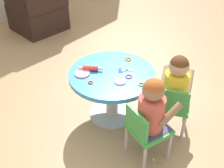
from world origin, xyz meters
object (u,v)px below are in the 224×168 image
(armchair_dark, at_px, (39,11))
(rolling_pin, at_px, (91,68))
(child_chair_right, at_px, (172,105))
(child_chair_left, at_px, (146,130))
(craft_scissors, at_px, (123,70))
(craft_table, at_px, (112,85))
(seated_child_right, at_px, (176,82))
(seated_child_left, at_px, (152,107))

(armchair_dark, distance_m, rolling_pin, 2.19)
(rolling_pin, bearing_deg, child_chair_right, -68.61)
(child_chair_left, xyz_separation_m, craft_scissors, (0.31, 0.48, 0.21))
(craft_table, bearing_deg, seated_child_right, -67.19)
(child_chair_right, xyz_separation_m, armchair_dark, (0.64, 2.70, 0.00))
(craft_table, distance_m, rolling_pin, 0.26)
(craft_scissors, bearing_deg, seated_child_left, -119.35)
(craft_table, xyz_separation_m, seated_child_left, (-0.18, -0.55, 0.15))
(child_chair_right, relative_size, armchair_dark, 0.63)
(craft_table, height_order, child_chair_left, child_chair_left)
(craft_table, bearing_deg, armchair_dark, 68.88)
(child_chair_left, xyz_separation_m, child_chair_right, (0.41, -0.01, 0.00))
(child_chair_left, distance_m, armchair_dark, 2.88)
(child_chair_left, height_order, seated_child_left, seated_child_left)
(child_chair_right, bearing_deg, seated_child_left, -179.99)
(seated_child_right, distance_m, craft_scissors, 0.49)
(child_chair_left, distance_m, craft_scissors, 0.61)
(rolling_pin, bearing_deg, seated_child_right, -65.68)
(rolling_pin, bearing_deg, armchair_dark, 64.82)
(seated_child_left, xyz_separation_m, rolling_pin, (0.09, 0.73, 0.01))
(child_chair_left, relative_size, armchair_dark, 0.63)
(child_chair_left, relative_size, craft_scissors, 4.06)
(child_chair_right, distance_m, craft_scissors, 0.54)
(rolling_pin, height_order, craft_scissors, rolling_pin)
(child_chair_right, xyz_separation_m, craft_scissors, (-0.10, 0.49, 0.21))
(child_chair_left, xyz_separation_m, armchair_dark, (1.05, 2.68, 0.00))
(child_chair_right, relative_size, craft_scissors, 4.06)
(craft_scissors, bearing_deg, seated_child_right, -74.24)
(seated_child_left, bearing_deg, craft_scissors, 60.65)
(seated_child_right, relative_size, armchair_dark, 0.60)
(seated_child_right, bearing_deg, craft_table, 112.81)
(child_chair_right, bearing_deg, armchair_dark, 76.63)
(child_chair_left, relative_size, seated_child_left, 1.05)
(seated_child_left, distance_m, armchair_dark, 2.89)
(child_chair_left, xyz_separation_m, seated_child_left, (0.04, -0.01, 0.23))
(seated_child_right, relative_size, craft_scissors, 3.86)
(armchair_dark, bearing_deg, craft_table, -111.12)
(seated_child_left, distance_m, craft_scissors, 0.56)
(seated_child_left, height_order, armchair_dark, armchair_dark)
(craft_table, height_order, seated_child_right, seated_child_right)
(child_chair_left, distance_m, child_chair_right, 0.41)
(child_chair_right, height_order, seated_child_right, seated_child_right)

